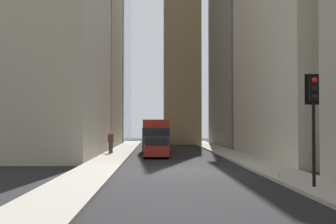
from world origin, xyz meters
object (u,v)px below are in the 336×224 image
(sedan_red, at_px, (156,148))
(discarded_bottle, at_px, (279,175))
(traffic_light_foreground, at_px, (313,103))
(delivery_truck, at_px, (156,136))
(pedestrian, at_px, (111,141))

(sedan_red, xyz_separation_m, discarded_bottle, (-15.47, -5.03, -0.42))
(traffic_light_foreground, bearing_deg, discarded_bottle, 10.17)
(delivery_truck, height_order, pedestrian, delivery_truck)
(delivery_truck, distance_m, sedan_red, 6.90)
(delivery_truck, distance_m, pedestrian, 5.11)
(delivery_truck, relative_size, traffic_light_foreground, 1.61)
(sedan_red, xyz_separation_m, pedestrian, (3.25, 3.61, 0.44))
(traffic_light_foreground, xyz_separation_m, discarded_bottle, (2.82, 0.51, -2.84))
(pedestrian, bearing_deg, sedan_red, -132.05)
(delivery_truck, bearing_deg, discarded_bottle, -167.29)
(delivery_truck, xyz_separation_m, traffic_light_foreground, (-25.14, -5.54, 1.63))
(traffic_light_foreground, relative_size, discarded_bottle, 14.86)
(sedan_red, height_order, traffic_light_foreground, traffic_light_foreground)
(delivery_truck, xyz_separation_m, sedan_red, (-6.85, -0.00, -0.80))
(delivery_truck, height_order, sedan_red, delivery_truck)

